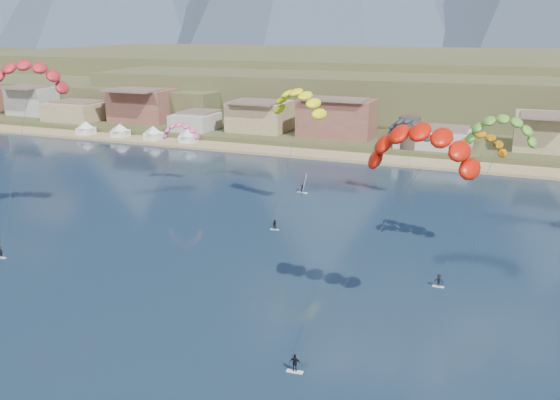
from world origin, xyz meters
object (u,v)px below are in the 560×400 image
kitesurfer_yellow (299,99)px  kitesurfer_orange (422,140)px  windsurfer (303,187)px  kitesurfer_red (26,72)px  kitesurfer_green (502,127)px  watchtower (409,132)px

kitesurfer_yellow → kitesurfer_orange: size_ratio=0.91×
kitesurfer_orange → windsurfer: bearing=121.6°
windsurfer → kitesurfer_red: bearing=-134.1°
kitesurfer_green → watchtower: bearing=108.5°
kitesurfer_yellow → kitesurfer_green: 37.97m
kitesurfer_yellow → kitesurfer_green: (35.09, -14.49, -0.69)m
watchtower → kitesurfer_yellow: kitesurfer_yellow is taller
kitesurfer_yellow → kitesurfer_green: kitesurfer_yellow is taller
kitesurfer_yellow → windsurfer: kitesurfer_yellow is taller
watchtower → windsurfer: (-14.46, -44.46, -5.08)m
kitesurfer_orange → kitesurfer_yellow: bearing=125.9°
kitesurfer_orange → kitesurfer_green: 24.78m
kitesurfer_orange → windsurfer: kitesurfer_orange is taller
kitesurfer_yellow → windsurfer: size_ratio=6.14×
watchtower → kitesurfer_orange: (15.95, -93.82, 15.92)m
kitesurfer_yellow → kitesurfer_red: bearing=-146.6°
kitesurfer_orange → windsurfer: size_ratio=6.77×
kitesurfer_orange → kitesurfer_green: bearing=72.1°
windsurfer → kitesurfer_orange: bearing=-58.4°
watchtower → kitesurfer_green: (23.55, -70.29, 14.13)m
kitesurfer_green → windsurfer: 49.81m
kitesurfer_red → kitesurfer_yellow: size_ratio=1.24×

